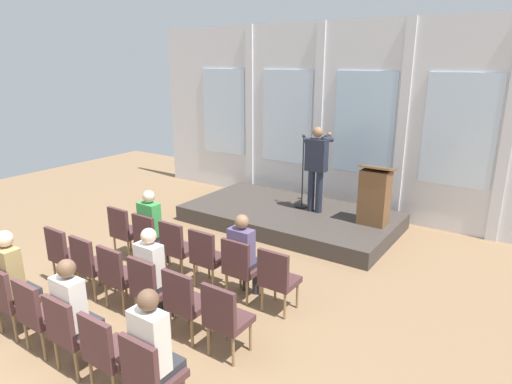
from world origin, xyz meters
TOP-DOWN VIEW (x-y plane):
  - ground_plane at (0.00, 0.00)m, footprint 17.55×17.55m
  - rear_partition at (0.05, 6.74)m, footprint 9.41×0.14m
  - stage_platform at (0.00, 5.28)m, footprint 4.30×2.35m
  - speaker at (0.46, 5.49)m, footprint 0.51×0.69m
  - mic_stand at (0.11, 5.58)m, footprint 0.28×0.28m
  - lectern at (1.71, 5.46)m, footprint 0.60×0.48m
  - chair_r0_c0 at (-1.54, 2.24)m, footprint 0.46×0.44m
  - chair_r0_c1 at (-0.92, 2.24)m, footprint 0.46×0.44m
  - audience_r0_c1 at (-0.92, 2.32)m, footprint 0.36×0.39m
  - chair_r0_c2 at (-0.31, 2.24)m, footprint 0.46×0.44m
  - chair_r0_c3 at (0.31, 2.24)m, footprint 0.46×0.44m
  - chair_r0_c4 at (0.92, 2.24)m, footprint 0.46×0.44m
  - audience_r0_c4 at (0.92, 2.32)m, footprint 0.36×0.39m
  - chair_r0_c5 at (1.54, 2.24)m, footprint 0.46×0.44m
  - chair_r1_c0 at (-1.54, 1.10)m, footprint 0.46×0.44m
  - chair_r1_c1 at (-0.92, 1.10)m, footprint 0.46×0.44m
  - chair_r1_c2 at (-0.31, 1.10)m, footprint 0.46×0.44m
  - chair_r1_c3 at (0.31, 1.10)m, footprint 0.46×0.44m
  - audience_r1_c3 at (0.31, 1.18)m, footprint 0.36×0.39m
  - chair_r1_c4 at (0.92, 1.10)m, footprint 0.46×0.44m
  - chair_r1_c5 at (1.54, 1.10)m, footprint 0.46×0.44m
  - chair_r2_c1 at (-0.92, -0.04)m, footprint 0.46×0.44m
  - audience_r2_c1 at (-0.92, 0.04)m, footprint 0.36×0.39m
  - chair_r2_c2 at (-0.31, -0.04)m, footprint 0.46×0.44m
  - chair_r2_c3 at (0.31, -0.04)m, footprint 0.46×0.44m
  - audience_r2_c3 at (0.31, 0.04)m, footprint 0.36×0.39m
  - chair_r2_c4 at (0.92, -0.04)m, footprint 0.46×0.44m
  - chair_r2_c5 at (1.54, -0.04)m, footprint 0.46×0.44m
  - audience_r2_c5 at (1.54, 0.04)m, footprint 0.36×0.39m

SIDE VIEW (x-z plane):
  - ground_plane at x=0.00m, z-range 0.00..0.00m
  - stage_platform at x=0.00m, z-range 0.00..0.32m
  - chair_r0_c0 at x=-1.54m, z-range 0.06..1.00m
  - chair_r0_c1 at x=-0.92m, z-range 0.06..1.00m
  - chair_r0_c2 at x=-0.31m, z-range 0.06..1.00m
  - chair_r0_c3 at x=0.31m, z-range 0.06..1.00m
  - chair_r0_c4 at x=0.92m, z-range 0.06..1.00m
  - chair_r0_c5 at x=1.54m, z-range 0.06..1.00m
  - chair_r1_c0 at x=-1.54m, z-range 0.06..1.00m
  - chair_r1_c1 at x=-0.92m, z-range 0.06..1.00m
  - chair_r1_c2 at x=-0.31m, z-range 0.06..1.00m
  - chair_r1_c3 at x=0.31m, z-range 0.06..1.00m
  - chair_r1_c4 at x=0.92m, z-range 0.06..1.00m
  - chair_r1_c5 at x=1.54m, z-range 0.06..1.00m
  - chair_r2_c1 at x=-0.92m, z-range 0.06..1.00m
  - chair_r2_c2 at x=-0.31m, z-range 0.06..1.00m
  - chair_r2_c3 at x=0.31m, z-range 0.06..1.00m
  - chair_r2_c4 at x=0.92m, z-range 0.06..1.00m
  - chair_r2_c5 at x=1.54m, z-range 0.06..1.00m
  - mic_stand at x=0.11m, z-range -0.12..1.44m
  - audience_r0_c4 at x=0.92m, z-range 0.07..1.36m
  - audience_r1_c3 at x=0.31m, z-range 0.07..1.39m
  - audience_r0_c1 at x=-0.92m, z-range 0.07..1.40m
  - audience_r2_c3 at x=0.31m, z-range 0.07..1.41m
  - audience_r2_c5 at x=1.54m, z-range 0.07..1.45m
  - audience_r2_c1 at x=-0.92m, z-range 0.07..1.46m
  - lectern at x=1.71m, z-range 0.30..1.46m
  - speaker at x=0.46m, z-range 0.46..2.21m
  - rear_partition at x=0.05m, z-range 0.00..4.13m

